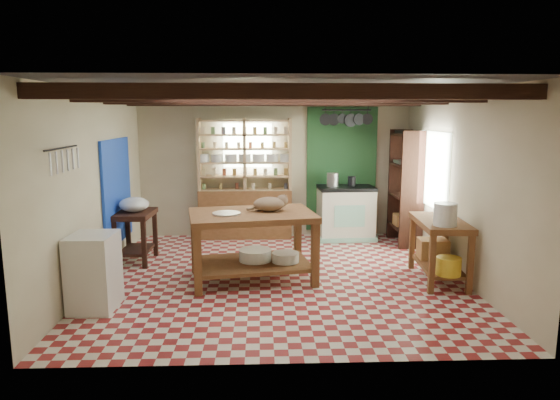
{
  "coord_description": "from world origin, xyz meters",
  "views": [
    {
      "loc": [
        -0.25,
        -6.76,
        2.26
      ],
      "look_at": [
        0.02,
        0.3,
        1.05
      ],
      "focal_mm": 32.0,
      "sensor_mm": 36.0,
      "label": 1
    }
  ],
  "objects_px": {
    "white_cabinet": "(94,272)",
    "cat": "(269,204)",
    "prep_table": "(136,237)",
    "right_counter": "(439,250)",
    "stove": "(346,213)",
    "work_table": "(252,246)"
  },
  "relations": [
    {
      "from": "white_cabinet",
      "to": "right_counter",
      "type": "height_order",
      "value": "white_cabinet"
    },
    {
      "from": "prep_table",
      "to": "cat",
      "type": "bearing_deg",
      "value": -19.64
    },
    {
      "from": "prep_table",
      "to": "right_counter",
      "type": "xyz_separation_m",
      "value": [
        4.38,
        -1.05,
        0.03
      ]
    },
    {
      "from": "cat",
      "to": "white_cabinet",
      "type": "bearing_deg",
      "value": -172.2
    },
    {
      "from": "work_table",
      "to": "stove",
      "type": "relative_size",
      "value": 1.67
    },
    {
      "from": "white_cabinet",
      "to": "cat",
      "type": "bearing_deg",
      "value": 29.16
    },
    {
      "from": "cat",
      "to": "stove",
      "type": "bearing_deg",
      "value": 36.72
    },
    {
      "from": "prep_table",
      "to": "right_counter",
      "type": "relative_size",
      "value": 0.67
    },
    {
      "from": "work_table",
      "to": "right_counter",
      "type": "bearing_deg",
      "value": -12.71
    },
    {
      "from": "stove",
      "to": "white_cabinet",
      "type": "bearing_deg",
      "value": -140.24
    },
    {
      "from": "prep_table",
      "to": "stove",
      "type": "bearing_deg",
      "value": 22.97
    },
    {
      "from": "work_table",
      "to": "stove",
      "type": "distance_m",
      "value": 2.8
    },
    {
      "from": "work_table",
      "to": "prep_table",
      "type": "xyz_separation_m",
      "value": [
        -1.82,
        0.91,
        -0.08
      ]
    },
    {
      "from": "stove",
      "to": "right_counter",
      "type": "relative_size",
      "value": 0.84
    },
    {
      "from": "work_table",
      "to": "right_counter",
      "type": "height_order",
      "value": "work_table"
    },
    {
      "from": "stove",
      "to": "right_counter",
      "type": "bearing_deg",
      "value": -72.36
    },
    {
      "from": "work_table",
      "to": "white_cabinet",
      "type": "xyz_separation_m",
      "value": [
        -1.84,
        -0.98,
        -0.03
      ]
    },
    {
      "from": "stove",
      "to": "right_counter",
      "type": "xyz_separation_m",
      "value": [
        0.89,
        -2.38,
        -0.06
      ]
    },
    {
      "from": "prep_table",
      "to": "white_cabinet",
      "type": "distance_m",
      "value": 1.89
    },
    {
      "from": "stove",
      "to": "right_counter",
      "type": "height_order",
      "value": "stove"
    },
    {
      "from": "prep_table",
      "to": "right_counter",
      "type": "bearing_deg",
      "value": -11.43
    },
    {
      "from": "work_table",
      "to": "cat",
      "type": "bearing_deg",
      "value": 11.31
    }
  ]
}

